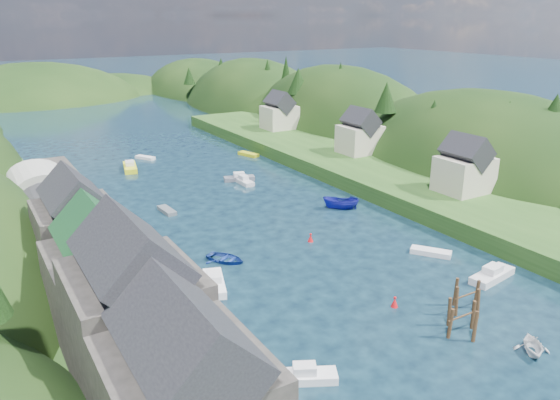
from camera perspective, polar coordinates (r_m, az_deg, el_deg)
ground at (r=89.65m, az=-7.24°, el=1.45°), size 600.00×600.00×0.00m
hillside_right at (r=134.61m, az=6.19°, el=4.07°), size 36.00×245.56×48.00m
far_hills at (r=209.04m, az=-20.89°, el=7.25°), size 103.00×68.00×44.00m
hill_trees at (r=101.14m, az=-10.63°, el=9.69°), size 91.47×149.00×12.71m
quay_left at (r=55.79m, az=-17.42°, el=-9.28°), size 12.00×110.00×2.00m
terrace_left_grass at (r=54.86m, az=-24.64°, el=-10.41°), size 12.00×110.00×2.50m
quayside_buildings at (r=40.80m, az=-16.22°, el=-10.32°), size 8.00×35.84×12.90m
boat_sheds at (r=71.33m, az=-23.08°, el=-0.04°), size 7.00×21.00×7.50m
terrace_right at (r=93.93m, az=9.38°, el=2.91°), size 16.00×120.00×2.40m
right_bank_cottages at (r=100.93m, az=7.79°, el=6.81°), size 9.00×59.24×8.41m
piling_cluster_near at (r=51.03m, az=18.45°, el=-11.97°), size 3.41×3.16×3.45m
piling_cluster_far at (r=54.56m, az=18.89°, el=-9.88°), size 3.19×2.98×3.53m
channel_buoy_near at (r=53.96m, az=11.89°, el=-10.41°), size 0.70×0.70×1.10m
channel_buoy_far at (r=67.22m, az=3.21°, el=-3.98°), size 0.70×0.70×1.10m
moored_boats at (r=63.14m, az=2.35°, el=-5.36°), size 33.13×89.20×2.34m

